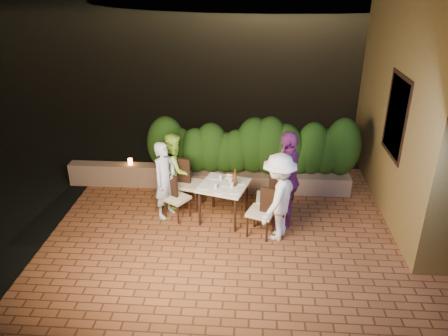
# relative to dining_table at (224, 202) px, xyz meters

# --- Properties ---
(ground) EXTENTS (400.00, 400.00, 0.00)m
(ground) POSITION_rel_dining_table_xyz_m (0.35, -0.98, -0.40)
(ground) COLOR black
(ground) RESTS_ON ground
(terrace_floor) EXTENTS (7.00, 6.00, 0.15)m
(terrace_floor) POSITION_rel_dining_table_xyz_m (0.35, -0.48, -0.45)
(terrace_floor) COLOR brown
(terrace_floor) RESTS_ON ground
(building_wall) EXTENTS (1.60, 5.00, 5.00)m
(building_wall) POSITION_rel_dining_table_xyz_m (3.95, 1.02, 2.12)
(building_wall) COLOR olive
(building_wall) RESTS_ON ground
(window_pane) EXTENTS (0.08, 1.00, 1.40)m
(window_pane) POSITION_rel_dining_table_xyz_m (3.17, 0.52, 1.62)
(window_pane) COLOR black
(window_pane) RESTS_ON building_wall
(window_frame) EXTENTS (0.06, 1.15, 1.55)m
(window_frame) POSITION_rel_dining_table_xyz_m (3.16, 0.52, 1.62)
(window_frame) COLOR black
(window_frame) RESTS_ON building_wall
(planter) EXTENTS (4.20, 0.55, 0.40)m
(planter) POSITION_rel_dining_table_xyz_m (0.55, 1.32, -0.17)
(planter) COLOR #7C614F
(planter) RESTS_ON ground
(hedge) EXTENTS (4.00, 0.70, 1.10)m
(hedge) POSITION_rel_dining_table_xyz_m (0.55, 1.32, 0.57)
(hedge) COLOR #18360E
(hedge) RESTS_ON planter
(parapet) EXTENTS (2.20, 0.30, 0.50)m
(parapet) POSITION_rel_dining_table_xyz_m (-2.45, 1.32, -0.12)
(parapet) COLOR #7C614F
(parapet) RESTS_ON ground
(hill) EXTENTS (52.00, 40.00, 22.00)m
(hill) POSITION_rel_dining_table_xyz_m (2.35, 59.02, -4.38)
(hill) COLOR black
(hill) RESTS_ON ground
(dining_table) EXTENTS (1.06, 1.06, 0.75)m
(dining_table) POSITION_rel_dining_table_xyz_m (0.00, 0.00, 0.00)
(dining_table) COLOR white
(dining_table) RESTS_ON ground
(plate_nw) EXTENTS (0.20, 0.20, 0.01)m
(plate_nw) POSITION_rel_dining_table_xyz_m (-0.37, -0.15, 0.38)
(plate_nw) COLOR white
(plate_nw) RESTS_ON dining_table
(plate_sw) EXTENTS (0.21, 0.21, 0.01)m
(plate_sw) POSITION_rel_dining_table_xyz_m (-0.20, 0.30, 0.38)
(plate_sw) COLOR white
(plate_sw) RESTS_ON dining_table
(plate_ne) EXTENTS (0.22, 0.22, 0.01)m
(plate_ne) POSITION_rel_dining_table_xyz_m (0.21, -0.28, 0.38)
(plate_ne) COLOR white
(plate_ne) RESTS_ON dining_table
(plate_se) EXTENTS (0.21, 0.21, 0.01)m
(plate_se) POSITION_rel_dining_table_xyz_m (0.31, 0.10, 0.38)
(plate_se) COLOR white
(plate_se) RESTS_ON dining_table
(plate_centre) EXTENTS (0.19, 0.19, 0.01)m
(plate_centre) POSITION_rel_dining_table_xyz_m (0.01, -0.00, 0.38)
(plate_centre) COLOR white
(plate_centre) RESTS_ON dining_table
(plate_front) EXTENTS (0.21, 0.21, 0.01)m
(plate_front) POSITION_rel_dining_table_xyz_m (-0.05, -0.28, 0.38)
(plate_front) COLOR white
(plate_front) RESTS_ON dining_table
(glass_nw) EXTENTS (0.06, 0.06, 0.11)m
(glass_nw) POSITION_rel_dining_table_xyz_m (-0.14, -0.16, 0.43)
(glass_nw) COLOR silver
(glass_nw) RESTS_ON dining_table
(glass_sw) EXTENTS (0.06, 0.06, 0.11)m
(glass_sw) POSITION_rel_dining_table_xyz_m (-0.07, 0.19, 0.43)
(glass_sw) COLOR silver
(glass_sw) RESTS_ON dining_table
(glass_ne) EXTENTS (0.06, 0.06, 0.11)m
(glass_ne) POSITION_rel_dining_table_xyz_m (0.16, -0.11, 0.43)
(glass_ne) COLOR silver
(glass_ne) RESTS_ON dining_table
(glass_se) EXTENTS (0.07, 0.07, 0.12)m
(glass_se) POSITION_rel_dining_table_xyz_m (0.13, 0.09, 0.44)
(glass_se) COLOR silver
(glass_se) RESTS_ON dining_table
(beer_bottle) EXTENTS (0.07, 0.07, 0.34)m
(beer_bottle) POSITION_rel_dining_table_xyz_m (0.22, -0.02, 0.55)
(beer_bottle) COLOR #532F0D
(beer_bottle) RESTS_ON dining_table
(bowl) EXTENTS (0.19, 0.19, 0.04)m
(bowl) POSITION_rel_dining_table_xyz_m (0.07, 0.31, 0.39)
(bowl) COLOR white
(bowl) RESTS_ON dining_table
(chair_left_front) EXTENTS (0.57, 0.57, 0.89)m
(chair_left_front) POSITION_rel_dining_table_xyz_m (-0.91, -0.01, 0.07)
(chair_left_front) COLOR black
(chair_left_front) RESTS_ON ground
(chair_left_back) EXTENTS (0.58, 0.58, 1.05)m
(chair_left_back) POSITION_rel_dining_table_xyz_m (-0.72, 0.45, 0.15)
(chair_left_back) COLOR black
(chair_left_back) RESTS_ON ground
(chair_right_front) EXTENTS (0.58, 0.58, 0.98)m
(chair_right_front) POSITION_rel_dining_table_xyz_m (0.71, -0.49, 0.12)
(chair_right_front) COLOR black
(chair_right_front) RESTS_ON ground
(chair_right_back) EXTENTS (0.50, 0.50, 1.04)m
(chair_right_back) POSITION_rel_dining_table_xyz_m (0.87, -0.02, 0.14)
(chair_right_back) COLOR black
(chair_right_back) RESTS_ON ground
(diner_blue) EXTENTS (0.58, 0.67, 1.54)m
(diner_blue) POSITION_rel_dining_table_xyz_m (-1.14, 0.07, 0.40)
(diner_blue) COLOR silver
(diner_blue) RESTS_ON ground
(diner_green) EXTENTS (0.66, 0.81, 1.54)m
(diner_green) POSITION_rel_dining_table_xyz_m (-1.04, 0.56, 0.40)
(diner_green) COLOR #A4E246
(diner_green) RESTS_ON ground
(diner_white) EXTENTS (1.00, 1.22, 1.64)m
(diner_white) POSITION_rel_dining_table_xyz_m (1.00, -0.55, 0.44)
(diner_white) COLOR white
(diner_white) RESTS_ON ground
(diner_purple) EXTENTS (0.56, 1.14, 1.88)m
(diner_purple) POSITION_rel_dining_table_xyz_m (1.18, -0.05, 0.56)
(diner_purple) COLOR #6C2465
(diner_purple) RESTS_ON ground
(parapet_lamp) EXTENTS (0.10, 0.10, 0.14)m
(parapet_lamp) POSITION_rel_dining_table_xyz_m (-2.17, 1.32, 0.20)
(parapet_lamp) COLOR orange
(parapet_lamp) RESTS_ON parapet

